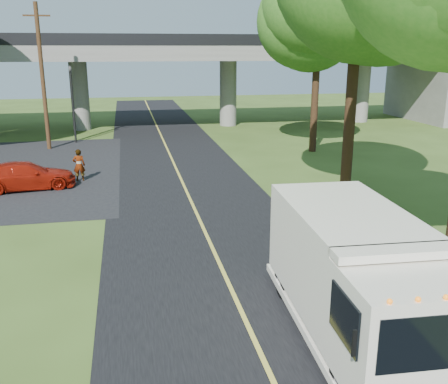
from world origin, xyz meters
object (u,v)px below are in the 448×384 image
object	(u,v)px
traffic_signal	(72,96)
utility_pole	(42,77)
red_sedan	(26,176)
tree_right_far	(323,13)
pedestrian	(79,165)
step_van	(358,276)

from	to	relation	value
traffic_signal	utility_pole	bearing A→B (deg)	-126.87
red_sedan	tree_right_far	bearing A→B (deg)	-80.48
traffic_signal	utility_pole	size ratio (longest dim) A/B	0.58
utility_pole	red_sedan	bearing A→B (deg)	-88.25
traffic_signal	red_sedan	bearing A→B (deg)	-95.76
traffic_signal	tree_right_far	distance (m)	17.18
traffic_signal	tree_right_far	world-z (taller)	tree_right_far
utility_pole	red_sedan	xyz separation A→B (m)	(0.30, -9.89, -3.96)
utility_pole	red_sedan	world-z (taller)	utility_pole
tree_right_far	pedestrian	bearing A→B (deg)	-161.69
step_van	tree_right_far	bearing A→B (deg)	73.65
step_van	pedestrian	distance (m)	17.09
utility_pole	traffic_signal	bearing A→B (deg)	53.13
traffic_signal	pedestrian	bearing A→B (deg)	-84.19
utility_pole	pedestrian	xyz separation A→B (m)	(2.60, -8.83, -3.80)
tree_right_far	step_van	world-z (taller)	tree_right_far
utility_pole	red_sedan	distance (m)	10.65
red_sedan	pedestrian	xyz separation A→B (m)	(2.30, 1.06, 0.16)
step_van	pedestrian	size ratio (longest dim) A/B	4.28
tree_right_far	pedestrian	size ratio (longest dim) A/B	6.92
traffic_signal	utility_pole	world-z (taller)	utility_pole
red_sedan	utility_pole	bearing A→B (deg)	-7.96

